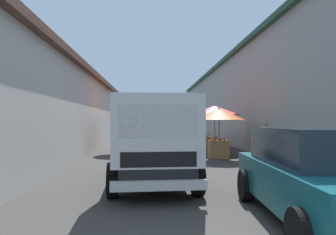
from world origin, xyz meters
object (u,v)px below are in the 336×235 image
object	(u,v)px
vendor_by_crates	(145,139)
vendor_in_shade	(266,138)
fruit_stall_far_left	(214,115)
delivery_truck	(154,144)
hatchback_car	(321,174)
fruit_stall_mid_lane	(193,118)
fruit_stall_near_left	(130,120)
fruit_stall_near_right	(219,120)

from	to	relation	value
vendor_by_crates	vendor_in_shade	distance (m)	4.72
fruit_stall_far_left	delivery_truck	xyz separation A→B (m)	(-8.54, 3.14, -0.84)
hatchback_car	fruit_stall_mid_lane	bearing A→B (deg)	0.03
fruit_stall_far_left	fruit_stall_near_left	bearing A→B (deg)	91.40
fruit_stall_mid_lane	fruit_stall_near_right	bearing A→B (deg)	-177.79
hatchback_car	fruit_stall_near_right	bearing A→B (deg)	-1.61
fruit_stall_near_right	fruit_stall_near_left	xyz separation A→B (m)	(2.63, 3.89, 0.03)
fruit_stall_far_left	vendor_in_shade	xyz separation A→B (m)	(-3.75, -1.27, -0.95)
fruit_stall_far_left	hatchback_car	distance (m)	11.06
fruit_stall_near_left	vendor_by_crates	bearing A→B (deg)	-168.56
hatchback_car	vendor_by_crates	world-z (taller)	vendor_by_crates
hatchback_car	vendor_in_shade	xyz separation A→B (m)	(7.24, -1.85, 0.19)
fruit_stall_far_left	vendor_in_shade	bearing A→B (deg)	-161.30
hatchback_car	delivery_truck	distance (m)	3.56
vendor_by_crates	hatchback_car	bearing A→B (deg)	-157.56
hatchback_car	delivery_truck	bearing A→B (deg)	46.25
fruit_stall_near_right	fruit_stall_far_left	bearing A→B (deg)	-7.33
fruit_stall_near_right	fruit_stall_near_left	distance (m)	4.70
fruit_stall_near_left	delivery_truck	bearing A→B (deg)	-172.55
fruit_stall_near_right	fruit_stall_near_left	size ratio (longest dim) A/B	0.92
fruit_stall_far_left	vendor_by_crates	xyz separation A→B (m)	(-4.06, 3.45, -0.98)
vendor_in_shade	delivery_truck	bearing A→B (deg)	137.35
delivery_truck	vendor_in_shade	distance (m)	6.51
fruit_stall_near_right	vendor_in_shade	world-z (taller)	fruit_stall_near_right
fruit_stall_near_right	fruit_stall_far_left	size ratio (longest dim) A/B	0.85
fruit_stall_near_right	fruit_stall_mid_lane	size ratio (longest dim) A/B	0.92
fruit_stall_far_left	delivery_truck	distance (m)	9.13
fruit_stall_near_left	delivery_truck	world-z (taller)	fruit_stall_near_left
fruit_stall_near_right	vendor_by_crates	world-z (taller)	fruit_stall_near_right
fruit_stall_mid_lane	vendor_in_shade	xyz separation A→B (m)	(-7.20, -1.86, -0.85)
fruit_stall_mid_lane	vendor_by_crates	world-z (taller)	fruit_stall_mid_lane
fruit_stall_near_right	vendor_in_shade	size ratio (longest dim) A/B	1.35
fruit_stall_far_left	fruit_stall_mid_lane	world-z (taller)	fruit_stall_far_left
fruit_stall_near_left	vendor_in_shade	xyz separation A→B (m)	(-3.64, -5.51, -0.72)
fruit_stall_near_left	fruit_stall_mid_lane	bearing A→B (deg)	-45.80
fruit_stall_mid_lane	delivery_truck	world-z (taller)	fruit_stall_mid_lane
hatchback_car	vendor_by_crates	bearing A→B (deg)	22.44
fruit_stall_mid_lane	vendor_in_shade	world-z (taller)	fruit_stall_mid_lane
vendor_by_crates	vendor_in_shade	xyz separation A→B (m)	(0.31, -4.71, 0.02)
fruit_stall_far_left	fruit_stall_near_left	distance (m)	4.25
fruit_stall_mid_lane	fruit_stall_near_left	bearing A→B (deg)	134.20
hatchback_car	fruit_stall_far_left	bearing A→B (deg)	-3.04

